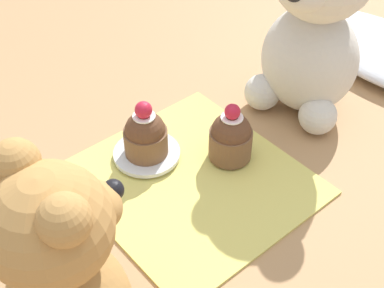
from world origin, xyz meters
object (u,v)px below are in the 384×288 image
object	(u,v)px
teddy_bear_tan	(67,277)
saucer_plate	(147,153)
teddy_bear_cream	(315,19)
cupcake_near_cream_bear	(232,138)
cupcake_near_tan_bear	(145,135)

from	to	relation	value
teddy_bear_tan	saucer_plate	xyz separation A→B (m)	(-0.15, 0.17, -0.09)
teddy_bear_cream	saucer_plate	size ratio (longest dim) A/B	3.26
saucer_plate	cupcake_near_cream_bear	bearing A→B (deg)	48.64
cupcake_near_cream_bear	saucer_plate	size ratio (longest dim) A/B	0.94
teddy_bear_tan	cupcake_near_tan_bear	xyz separation A→B (m)	(-0.15, 0.17, -0.06)
teddy_bear_tan	saucer_plate	world-z (taller)	teddy_bear_tan
teddy_bear_cream	cupcake_near_cream_bear	world-z (taller)	teddy_bear_cream
teddy_bear_tan	cupcake_near_cream_bear	xyz separation A→B (m)	(-0.08, 0.25, -0.06)
teddy_bear_cream	saucer_plate	xyz separation A→B (m)	(-0.05, -0.21, -0.12)
teddy_bear_tan	saucer_plate	bearing A→B (deg)	-49.86
teddy_bear_tan	cupcake_near_cream_bear	bearing A→B (deg)	-71.27
cupcake_near_cream_bear	teddy_bear_cream	bearing A→B (deg)	96.34
cupcake_near_tan_bear	teddy_bear_tan	bearing A→B (deg)	-50.23
teddy_bear_cream	teddy_bear_tan	size ratio (longest dim) A/B	1.22
teddy_bear_cream	teddy_bear_tan	bearing A→B (deg)	-87.79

